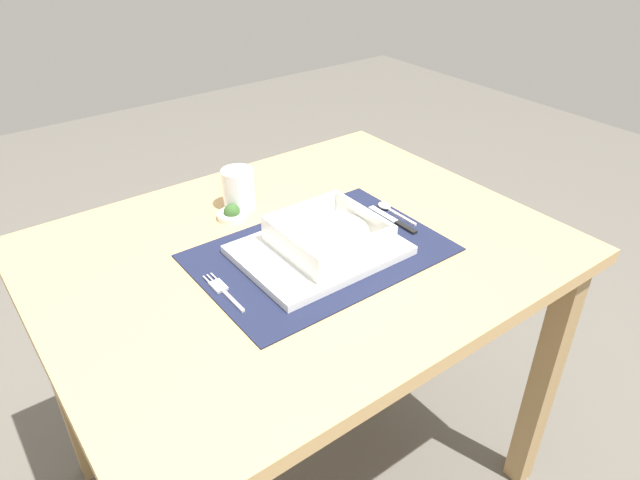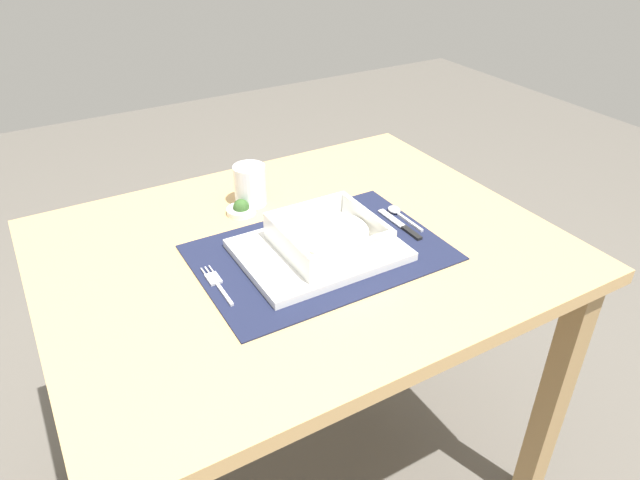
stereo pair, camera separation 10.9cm
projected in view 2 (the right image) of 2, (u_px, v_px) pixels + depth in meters
The scene contains 10 objects.
ground_plane at pixel (305, 470), 1.51m from camera, with size 6.00×6.00×0.00m, color #59544C.
dining_table at pixel (301, 283), 1.19m from camera, with size 0.98×0.78×0.71m.
placemat at pixel (320, 252), 1.11m from camera, with size 0.47×0.32×0.00m, color #191E38.
serving_plate at pixel (319, 250), 1.10m from camera, with size 0.30×0.23×0.02m, color white.
porridge_bowl at pixel (328, 237), 1.08m from camera, with size 0.18×0.18×0.05m.
fork at pixel (216, 283), 1.02m from camera, with size 0.02×0.13×0.00m.
spoon at pixel (397, 212), 1.23m from camera, with size 0.02×0.11×0.01m.
butter_knife at pixel (402, 226), 1.18m from camera, with size 0.01×0.14×0.01m.
drinking_glass at pixel (250, 187), 1.26m from camera, with size 0.07×0.07×0.09m.
condiment_saucer at pixel (241, 209), 1.23m from camera, with size 0.06×0.06×0.03m.
Camera 2 is at (-0.45, -0.85, 1.32)m, focal length 32.23 mm.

